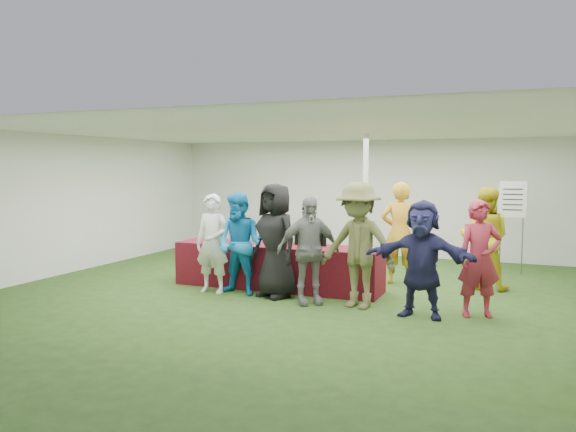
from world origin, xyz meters
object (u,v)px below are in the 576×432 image
at_px(staff_back, 485,238).
at_px(customer_5, 422,259).
at_px(wine_list_sign, 512,206).
at_px(customer_6, 480,259).
at_px(staff_pourer, 400,233).
at_px(dump_bucket, 364,246).
at_px(customer_4, 358,245).
at_px(serving_table, 277,266).
at_px(customer_2, 275,240).
at_px(customer_0, 213,243).
at_px(customer_3, 308,250).
at_px(customer_1, 240,244).

height_order(staff_back, customer_5, staff_back).
xyz_separation_m(wine_list_sign, customer_6, (-0.36, -3.59, -0.50)).
relative_size(staff_pourer, customer_6, 1.11).
relative_size(dump_bucket, customer_4, 0.13).
xyz_separation_m(dump_bucket, customer_4, (0.06, -0.56, 0.09)).
height_order(wine_list_sign, customer_5, wine_list_sign).
height_order(serving_table, staff_pourer, staff_pourer).
bearing_deg(serving_table, staff_back, 21.52).
xyz_separation_m(staff_pourer, customer_4, (-0.22, -1.93, 0.02)).
bearing_deg(serving_table, customer_2, -69.01).
height_order(staff_pourer, customer_6, staff_pourer).
xyz_separation_m(customer_0, customer_4, (2.49, -0.06, 0.11)).
relative_size(customer_2, customer_6, 1.12).
relative_size(wine_list_sign, customer_3, 1.09).
distance_m(staff_pourer, staff_back, 1.42).
height_order(customer_0, customer_3, customer_3).
height_order(staff_pourer, customer_3, staff_pourer).
relative_size(customer_0, customer_6, 1.00).
relative_size(customer_0, customer_5, 1.01).
relative_size(dump_bucket, staff_back, 0.13).
relative_size(staff_pourer, customer_4, 0.98).
distance_m(staff_pourer, customer_1, 2.89).
relative_size(dump_bucket, customer_2, 0.13).
relative_size(staff_back, customer_2, 0.96).
bearing_deg(customer_1, customer_6, 7.58).
relative_size(customer_0, customer_4, 0.88).
xyz_separation_m(serving_table, customer_3, (0.88, -0.85, 0.45)).
relative_size(customer_0, customer_2, 0.90).
relative_size(customer_3, customer_5, 1.01).
distance_m(staff_pourer, customer_5, 2.23).
bearing_deg(customer_4, dump_bucket, 108.24).
relative_size(staff_pourer, customer_3, 1.11).
height_order(staff_pourer, customer_5, staff_pourer).
distance_m(customer_2, customer_6, 3.09).
xyz_separation_m(dump_bucket, customer_6, (1.74, -0.42, -0.03)).
distance_m(staff_back, customer_3, 3.22).
xyz_separation_m(customer_1, customer_3, (1.24, -0.15, -0.01)).
bearing_deg(staff_pourer, customer_2, 38.41).
relative_size(wine_list_sign, customer_1, 1.08).
height_order(customer_1, customer_5, customer_1).
height_order(serving_table, wine_list_sign, wine_list_sign).
height_order(customer_3, customer_6, customer_3).
bearing_deg(customer_5, staff_back, 76.85).
distance_m(serving_table, customer_6, 3.41).
xyz_separation_m(dump_bucket, staff_back, (1.70, 1.51, 0.03)).
bearing_deg(staff_back, customer_4, 54.62).
bearing_deg(customer_3, customer_1, 137.27).
height_order(staff_back, customer_4, customer_4).
relative_size(wine_list_sign, customer_5, 1.11).
xyz_separation_m(dump_bucket, staff_pourer, (0.28, 1.37, 0.07)).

